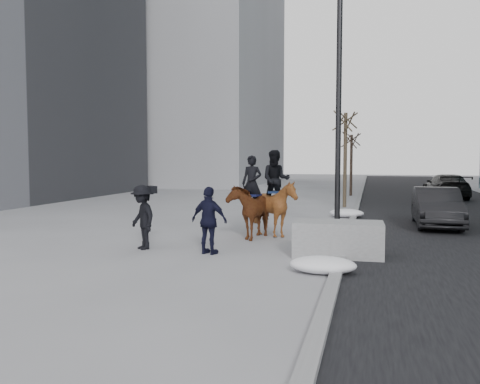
% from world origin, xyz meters
% --- Properties ---
extents(ground, '(120.00, 120.00, 0.00)m').
position_xyz_m(ground, '(0.00, 0.00, 0.00)').
color(ground, gray).
rests_on(ground, ground).
extents(road, '(8.00, 90.00, 0.01)m').
position_xyz_m(road, '(7.00, 10.00, 0.01)').
color(road, black).
rests_on(road, ground).
extents(curb, '(0.25, 90.00, 0.12)m').
position_xyz_m(curb, '(3.00, 10.00, 0.06)').
color(curb, gray).
rests_on(curb, ground).
extents(planter, '(2.26, 1.19, 0.89)m').
position_xyz_m(planter, '(2.89, -0.06, 0.44)').
color(planter, '#959598').
rests_on(planter, ground).
extents(car_near, '(1.50, 4.28, 1.41)m').
position_xyz_m(car_near, '(5.98, 6.36, 0.70)').
color(car_near, black).
rests_on(car_near, ground).
extents(car_far, '(2.46, 5.20, 1.46)m').
position_xyz_m(car_far, '(8.07, 19.86, 0.73)').
color(car_far, black).
rests_on(car_far, ground).
extents(tree_near, '(1.20, 1.20, 5.20)m').
position_xyz_m(tree_near, '(2.40, 12.74, 2.60)').
color(tree_near, '#362920').
rests_on(tree_near, ground).
extents(tree_far, '(1.20, 1.20, 4.36)m').
position_xyz_m(tree_far, '(2.40, 20.50, 2.18)').
color(tree_far, '#34291E').
rests_on(tree_far, ground).
extents(mounted_left, '(1.16, 2.09, 2.57)m').
position_xyz_m(mounted_left, '(0.06, 2.32, 0.95)').
color(mounted_left, '#4E1E0F').
rests_on(mounted_left, ground).
extents(mounted_right, '(1.67, 1.82, 2.73)m').
position_xyz_m(mounted_right, '(0.76, 2.67, 1.10)').
color(mounted_right, '#4E220F').
rests_on(mounted_right, ground).
extents(feeder, '(1.10, 0.97, 1.75)m').
position_xyz_m(feeder, '(-0.35, -0.59, 0.88)').
color(feeder, black).
rests_on(feeder, ground).
extents(camera_crew, '(1.28, 1.24, 1.75)m').
position_xyz_m(camera_crew, '(-2.33, -0.38, 0.89)').
color(camera_crew, black).
rests_on(camera_crew, ground).
extents(lamppost, '(0.25, 1.29, 9.09)m').
position_xyz_m(lamppost, '(2.60, 4.13, 4.99)').
color(lamppost, black).
rests_on(lamppost, ground).
extents(snow_piles, '(1.45, 11.33, 0.37)m').
position_xyz_m(snow_piles, '(2.70, 3.09, 0.18)').
color(snow_piles, white).
rests_on(snow_piles, ground).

